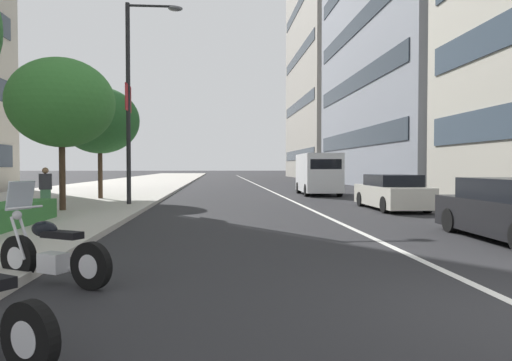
# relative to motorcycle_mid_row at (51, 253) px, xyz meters

# --- Properties ---
(sidewalk_right_plaza) EXTENTS (160.00, 10.47, 0.15)m
(sidewalk_right_plaza) POSITION_rel_motorcycle_mid_row_xyz_m (27.79, 5.60, -0.37)
(sidewalk_right_plaza) COLOR #B2ADA3
(sidewalk_right_plaza) RESTS_ON ground
(lane_centre_stripe) EXTENTS (110.00, 0.16, 0.01)m
(lane_centre_stripe) POSITION_rel_motorcycle_mid_row_xyz_m (32.79, -6.09, -0.44)
(lane_centre_stripe) COLOR silver
(lane_centre_stripe) RESTS_ON ground
(motorcycle_mid_row) EXTENTS (1.16, 1.89, 1.49)m
(motorcycle_mid_row) POSITION_rel_motorcycle_mid_row_xyz_m (0.00, 0.00, 0.00)
(motorcycle_mid_row) COLOR black
(motorcycle_mid_row) RESTS_ON ground
(car_following_behind) EXTENTS (4.61, 1.83, 1.39)m
(car_following_behind) POSITION_rel_motorcycle_mid_row_xyz_m (11.45, -9.32, 0.22)
(car_following_behind) COLOR beige
(car_following_behind) RESTS_ON ground
(delivery_van_ahead) EXTENTS (5.08, 2.27, 2.47)m
(delivery_van_ahead) POSITION_rel_motorcycle_mid_row_xyz_m (21.42, -8.45, 0.88)
(delivery_van_ahead) COLOR silver
(delivery_van_ahead) RESTS_ON ground
(street_lamp_with_banners) EXTENTS (1.26, 2.35, 8.30)m
(street_lamp_with_banners) POSITION_rel_motorcycle_mid_row_xyz_m (13.17, 0.96, 4.64)
(street_lamp_with_banners) COLOR #232326
(street_lamp_with_banners) RESTS_ON sidewalk_right_plaza
(street_tree_mid_sidewalk) EXTENTS (3.72, 3.72, 5.41)m
(street_tree_mid_sidewalk) POSITION_rel_motorcycle_mid_row_xyz_m (10.50, 3.14, 3.52)
(street_tree_mid_sidewalk) COLOR #473323
(street_tree_mid_sidewalk) RESTS_ON sidewalk_right_plaza
(street_tree_far_plaza) EXTENTS (3.82, 3.82, 5.44)m
(street_tree_far_plaza) POSITION_rel_motorcycle_mid_row_xyz_m (16.96, 3.35, 3.52)
(street_tree_far_plaza) COLOR #473323
(street_tree_far_plaza) RESTS_ON sidewalk_right_plaza
(pedestrian_on_plaza) EXTENTS (0.36, 0.46, 1.53)m
(pedestrian_on_plaza) POSITION_rel_motorcycle_mid_row_xyz_m (9.66, 3.43, 0.46)
(pedestrian_on_plaza) COLOR #3F724C
(pedestrian_on_plaza) RESTS_ON sidewalk_right_plaza
(office_tower_near_left) EXTENTS (26.96, 21.29, 43.29)m
(office_tower_near_left) POSITION_rel_motorcycle_mid_row_xyz_m (64.52, -25.14, 21.20)
(office_tower_near_left) COLOR gray
(office_tower_near_left) RESTS_ON ground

